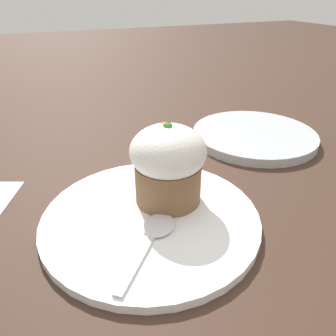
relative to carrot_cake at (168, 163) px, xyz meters
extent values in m
plane|color=#3D281E|center=(-0.02, 0.03, -0.06)|extent=(4.00, 4.00, 0.00)
cylinder|color=white|center=(-0.02, 0.03, -0.06)|extent=(0.26, 0.26, 0.01)
cylinder|color=brown|center=(0.00, 0.00, -0.03)|extent=(0.08, 0.08, 0.05)
ellipsoid|color=white|center=(0.00, 0.00, 0.02)|extent=(0.09, 0.09, 0.06)
cone|color=orange|center=(0.01, 0.00, 0.05)|extent=(0.02, 0.01, 0.01)
sphere|color=green|center=(0.00, 0.00, 0.05)|extent=(0.01, 0.01, 0.01)
cube|color=silver|center=(-0.09, 0.07, -0.05)|extent=(0.07, 0.07, 0.00)
ellipsoid|color=silver|center=(-0.05, 0.04, -0.05)|extent=(0.06, 0.06, 0.01)
cylinder|color=#B2B7BC|center=(0.13, -0.23, -0.06)|extent=(0.23, 0.23, 0.02)
camera|label=1|loc=(-0.32, 0.14, 0.19)|focal=35.00mm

